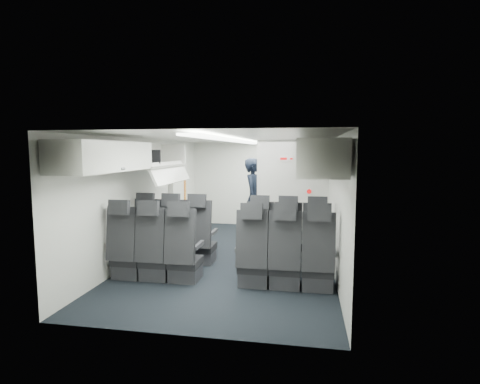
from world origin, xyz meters
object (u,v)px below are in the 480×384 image
(seat_row_front, at_px, (230,242))
(galley_unit, at_px, (294,191))
(boarding_door, at_px, (178,194))
(seat_row_mid, at_px, (218,257))
(carry_on_bag, at_px, (148,157))
(flight_attendant, at_px, (254,199))

(seat_row_front, relative_size, galley_unit, 1.75)
(galley_unit, relative_size, boarding_door, 1.02)
(boarding_door, bearing_deg, galley_unit, 24.28)
(galley_unit, bearing_deg, boarding_door, -155.72)
(seat_row_mid, distance_m, boarding_door, 3.45)
(galley_unit, relative_size, carry_on_bag, 4.50)
(seat_row_front, bearing_deg, galley_unit, 73.72)
(seat_row_mid, height_order, flight_attendant, flight_attendant)
(flight_attendant, relative_size, carry_on_bag, 4.20)
(boarding_door, distance_m, carry_on_bag, 2.25)
(seat_row_mid, height_order, carry_on_bag, carry_on_bag)
(seat_row_mid, height_order, boarding_door, boarding_door)
(galley_unit, bearing_deg, flight_attendant, -124.00)
(seat_row_mid, distance_m, carry_on_bag, 2.23)
(boarding_door, bearing_deg, flight_attendant, -1.94)
(flight_attendant, bearing_deg, carry_on_bag, 150.24)
(seat_row_mid, height_order, galley_unit, galley_unit)
(carry_on_bag, bearing_deg, galley_unit, 34.05)
(seat_row_front, distance_m, galley_unit, 3.43)
(flight_attendant, bearing_deg, galley_unit, -25.74)
(carry_on_bag, bearing_deg, boarding_door, 75.97)
(seat_row_front, xyz_separation_m, boarding_door, (-1.64, 2.09, 0.55))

